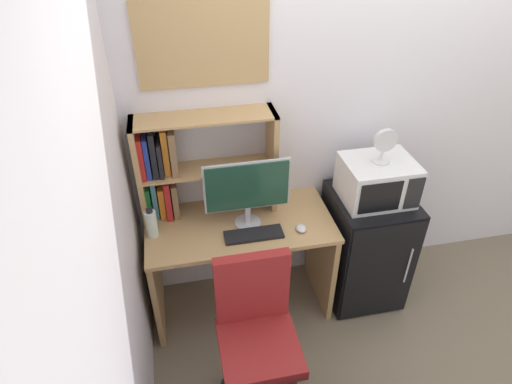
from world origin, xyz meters
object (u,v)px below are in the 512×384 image
at_px(keyboard, 254,235).
at_px(desk_fan, 384,145).
at_px(microwave, 377,180).
at_px(hutch_bookshelf, 183,165).
at_px(water_bottle, 151,223).
at_px(mini_fridge, 365,246).
at_px(computer_mouse, 301,228).
at_px(monitor, 247,189).
at_px(desk_chair, 257,344).
at_px(wall_corkboard, 203,44).

xyz_separation_m(keyboard, desk_fan, (0.83, 0.11, 0.48)).
bearing_deg(microwave, hutch_bookshelf, 170.05).
xyz_separation_m(water_bottle, desk_fan, (1.44, -0.02, 0.39)).
height_order(mini_fridge, desk_fan, desk_fan).
height_order(computer_mouse, desk_fan, desk_fan).
bearing_deg(computer_mouse, keyboard, 178.69).
bearing_deg(monitor, desk_chair, -96.68).
height_order(desk_fan, desk_chair, desk_fan).
bearing_deg(monitor, water_bottle, 179.23).
relative_size(hutch_bookshelf, desk_fan, 3.75).
bearing_deg(hutch_bookshelf, keyboard, -40.99).
height_order(hutch_bookshelf, keyboard, hutch_bookshelf).
height_order(monitor, keyboard, monitor).
bearing_deg(hutch_bookshelf, microwave, -9.95).
relative_size(monitor, desk_fan, 2.32).
height_order(keyboard, water_bottle, water_bottle).
bearing_deg(hutch_bookshelf, desk_fan, -10.20).
distance_m(monitor, desk_chair, 0.89).
height_order(mini_fridge, desk_chair, desk_chair).
distance_m(keyboard, microwave, 0.87).
bearing_deg(keyboard, desk_fan, 7.66).
xyz_separation_m(keyboard, water_bottle, (-0.61, 0.13, 0.08)).
height_order(monitor, wall_corkboard, wall_corkboard).
height_order(water_bottle, mini_fridge, water_bottle).
height_order(hutch_bookshelf, microwave, hutch_bookshelf).
distance_m(mini_fridge, wall_corkboard, 1.76).
relative_size(microwave, wall_corkboard, 0.60).
distance_m(mini_fridge, microwave, 0.56).
relative_size(mini_fridge, desk_fan, 3.74).
distance_m(water_bottle, desk_chair, 0.94).
distance_m(monitor, desk_fan, 0.87).
height_order(keyboard, desk_fan, desk_fan).
bearing_deg(microwave, desk_fan, -102.09).
bearing_deg(microwave, water_bottle, 179.34).
height_order(water_bottle, desk_fan, desk_fan).
xyz_separation_m(keyboard, mini_fridge, (0.83, 0.11, -0.35)).
bearing_deg(water_bottle, hutch_bookshelf, 40.80).
distance_m(water_bottle, microwave, 1.44).
distance_m(computer_mouse, desk_chair, 0.74).
distance_m(microwave, wall_corkboard, 1.36).
relative_size(desk_chair, wall_corkboard, 1.34).
bearing_deg(water_bottle, monitor, -0.77).
distance_m(desk_chair, wall_corkboard, 1.68).
relative_size(hutch_bookshelf, keyboard, 2.36).
bearing_deg(keyboard, water_bottle, 167.58).
height_order(hutch_bookshelf, water_bottle, hutch_bookshelf).
bearing_deg(desk_chair, wall_corkboard, 96.23).
xyz_separation_m(hutch_bookshelf, monitor, (0.37, -0.20, -0.09)).
xyz_separation_m(microwave, desk_fan, (-0.00, -0.01, 0.26)).
height_order(monitor, desk_chair, monitor).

